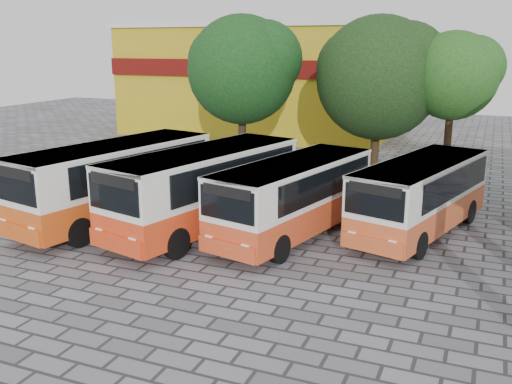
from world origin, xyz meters
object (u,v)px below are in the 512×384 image
at_px(bus_far_left, 115,178).
at_px(bus_far_right, 421,192).
at_px(bus_centre_right, 294,194).
at_px(parked_car, 21,192).
at_px(bus_centre_left, 205,185).

xyz_separation_m(bus_far_left, bus_far_right, (11.27, 3.05, -0.20)).
height_order(bus_centre_right, bus_far_right, bus_centre_right).
bearing_deg(bus_far_right, parked_car, -155.21).
bearing_deg(bus_far_left, parked_car, -172.00).
bearing_deg(bus_centre_right, parked_car, -163.94).
bearing_deg(bus_far_left, bus_far_right, 27.21).
relative_size(bus_centre_right, bus_far_right, 1.01).
relative_size(bus_far_left, bus_far_right, 1.12).
xyz_separation_m(bus_centre_left, parked_car, (-9.06, 0.03, -1.18)).
bearing_deg(parked_car, bus_centre_left, 32.51).
distance_m(bus_centre_left, bus_far_right, 7.97).
height_order(bus_far_left, bus_far_right, bus_far_left).
xyz_separation_m(bus_centre_right, bus_far_right, (4.21, 2.06, -0.03)).
bearing_deg(bus_centre_right, bus_centre_left, -155.66).
relative_size(bus_far_left, parked_car, 2.08).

